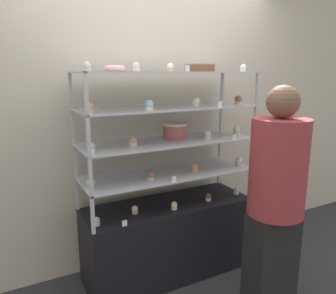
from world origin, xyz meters
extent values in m
plane|color=#2D2D33|center=(0.00, 0.00, 0.00)|extent=(20.00, 20.00, 0.00)
cube|color=beige|center=(0.00, 0.39, 1.30)|extent=(8.00, 0.05, 2.60)
cube|color=black|center=(0.00, 0.00, 0.32)|extent=(1.40, 0.49, 0.64)
cube|color=#B7B7BC|center=(-0.69, 0.23, 0.77)|extent=(0.02, 0.02, 0.27)
cube|color=#B7B7BC|center=(0.69, 0.23, 0.77)|extent=(0.02, 0.02, 0.27)
cube|color=#B7B7BC|center=(-0.69, -0.23, 0.77)|extent=(0.02, 0.02, 0.27)
cube|color=#B7B7BC|center=(0.69, -0.23, 0.77)|extent=(0.02, 0.02, 0.27)
cube|color=#B7BCC6|center=(0.00, 0.00, 0.90)|extent=(1.40, 0.49, 0.01)
cube|color=#B7B7BC|center=(-0.69, 0.23, 1.04)|extent=(0.02, 0.02, 0.27)
cube|color=#B7B7BC|center=(0.69, 0.23, 1.04)|extent=(0.02, 0.02, 0.27)
cube|color=#B7B7BC|center=(-0.69, -0.23, 1.04)|extent=(0.02, 0.02, 0.27)
cube|color=#B7B7BC|center=(0.69, -0.23, 1.04)|extent=(0.02, 0.02, 0.27)
cube|color=#B7BCC6|center=(0.00, 0.00, 1.17)|extent=(1.40, 0.49, 0.01)
cube|color=#B7B7BC|center=(-0.69, 0.23, 1.31)|extent=(0.02, 0.02, 0.27)
cube|color=#B7B7BC|center=(0.69, 0.23, 1.31)|extent=(0.02, 0.02, 0.27)
cube|color=#B7B7BC|center=(-0.69, -0.23, 1.31)|extent=(0.02, 0.02, 0.27)
cube|color=#B7B7BC|center=(0.69, -0.23, 1.31)|extent=(0.02, 0.02, 0.27)
cube|color=#B7BCC6|center=(0.00, 0.00, 1.44)|extent=(1.40, 0.49, 0.01)
cube|color=#B7B7BC|center=(-0.69, 0.23, 1.58)|extent=(0.02, 0.02, 0.27)
cube|color=#B7B7BC|center=(0.69, 0.23, 1.58)|extent=(0.02, 0.02, 0.27)
cube|color=#B7B7BC|center=(-0.69, -0.23, 1.58)|extent=(0.02, 0.02, 0.27)
cube|color=#B7B7BC|center=(0.69, -0.23, 1.58)|extent=(0.02, 0.02, 0.27)
cube|color=#B7BCC6|center=(0.00, 0.00, 1.71)|extent=(1.40, 0.49, 0.01)
cylinder|color=#C66660|center=(0.11, 0.08, 1.23)|extent=(0.20, 0.20, 0.11)
cylinder|color=#F4EAB2|center=(0.11, 0.08, 1.29)|extent=(0.20, 0.20, 0.02)
cube|color=brown|center=(0.28, 0.00, 1.74)|extent=(0.18, 0.16, 0.05)
cube|color=#8C5B42|center=(0.28, 0.00, 1.77)|extent=(0.19, 0.16, 0.01)
cylinder|color=beige|center=(-0.64, -0.12, 0.65)|extent=(0.05, 0.05, 0.03)
sphere|color=silver|center=(-0.64, -0.12, 0.68)|extent=(0.05, 0.05, 0.05)
cylinder|color=#CCB28C|center=(-0.32, -0.06, 0.65)|extent=(0.05, 0.05, 0.03)
sphere|color=silver|center=(-0.32, -0.06, 0.68)|extent=(0.05, 0.05, 0.05)
cylinder|color=white|center=(-0.01, -0.13, 0.65)|extent=(0.05, 0.05, 0.03)
sphere|color=#F4EAB2|center=(-0.01, -0.13, 0.68)|extent=(0.05, 0.05, 0.05)
cylinder|color=beige|center=(0.33, -0.10, 0.65)|extent=(0.05, 0.05, 0.03)
sphere|color=#8C5B42|center=(0.33, -0.10, 0.68)|extent=(0.05, 0.05, 0.05)
cylinder|color=white|center=(0.64, -0.09, 0.65)|extent=(0.05, 0.05, 0.03)
sphere|color=silver|center=(0.64, -0.09, 0.68)|extent=(0.05, 0.05, 0.05)
cube|color=white|center=(-0.46, -0.22, 0.66)|extent=(0.04, 0.00, 0.04)
cylinder|color=#CCB28C|center=(-0.65, -0.08, 0.92)|extent=(0.06, 0.06, 0.02)
sphere|color=silver|center=(-0.65, -0.08, 0.95)|extent=(0.06, 0.06, 0.06)
cylinder|color=#CCB28C|center=(-0.20, -0.09, 0.92)|extent=(0.06, 0.06, 0.02)
sphere|color=#8C5B42|center=(-0.20, -0.09, 0.95)|extent=(0.06, 0.06, 0.06)
cylinder|color=#CCB28C|center=(0.21, -0.07, 0.92)|extent=(0.06, 0.06, 0.02)
sphere|color=#E5996B|center=(0.21, -0.07, 0.95)|extent=(0.06, 0.06, 0.06)
cylinder|color=beige|center=(0.65, -0.09, 0.92)|extent=(0.06, 0.06, 0.02)
sphere|color=silver|center=(0.65, -0.09, 0.95)|extent=(0.06, 0.06, 0.06)
cube|color=white|center=(-0.07, -0.22, 0.93)|extent=(0.04, 0.00, 0.04)
cylinder|color=white|center=(-0.65, -0.11, 1.19)|extent=(0.06, 0.06, 0.03)
sphere|color=silver|center=(-0.65, -0.11, 1.22)|extent=(0.06, 0.06, 0.06)
cylinder|color=beige|center=(-0.32, -0.06, 1.19)|extent=(0.06, 0.06, 0.03)
sphere|color=#E5996B|center=(-0.32, -0.06, 1.22)|extent=(0.06, 0.06, 0.06)
cylinder|color=beige|center=(0.32, -0.09, 1.19)|extent=(0.06, 0.06, 0.03)
sphere|color=silver|center=(0.32, -0.09, 1.22)|extent=(0.06, 0.06, 0.06)
cylinder|color=white|center=(0.65, -0.04, 1.19)|extent=(0.06, 0.06, 0.03)
sphere|color=#F4EAB2|center=(0.65, -0.04, 1.22)|extent=(0.06, 0.06, 0.06)
cube|color=white|center=(0.49, -0.22, 1.20)|extent=(0.04, 0.00, 0.04)
cylinder|color=#CCB28C|center=(-0.65, -0.11, 1.45)|extent=(0.06, 0.06, 0.02)
sphere|color=#E5996B|center=(-0.65, -0.11, 1.48)|extent=(0.06, 0.06, 0.06)
cylinder|color=white|center=(-0.22, -0.12, 1.45)|extent=(0.06, 0.06, 0.02)
sphere|color=silver|center=(-0.22, -0.12, 1.48)|extent=(0.06, 0.06, 0.06)
cylinder|color=beige|center=(0.22, -0.05, 1.45)|extent=(0.06, 0.06, 0.02)
sphere|color=#F4EAB2|center=(0.22, -0.05, 1.48)|extent=(0.06, 0.06, 0.06)
cylinder|color=#CCB28C|center=(0.65, -0.05, 1.45)|extent=(0.06, 0.06, 0.02)
sphere|color=#8C5B42|center=(0.65, -0.05, 1.48)|extent=(0.06, 0.06, 0.06)
cube|color=white|center=(0.33, -0.22, 1.47)|extent=(0.04, 0.00, 0.04)
cylinder|color=#CCB28C|center=(-0.64, -0.08, 1.72)|extent=(0.05, 0.05, 0.02)
sphere|color=silver|center=(-0.64, -0.08, 1.75)|extent=(0.05, 0.05, 0.05)
cylinder|color=beige|center=(-0.31, -0.13, 1.72)|extent=(0.05, 0.05, 0.02)
sphere|color=silver|center=(-0.31, -0.13, 1.75)|extent=(0.05, 0.05, 0.05)
cylinder|color=#CCB28C|center=(-0.01, -0.05, 1.72)|extent=(0.05, 0.05, 0.02)
sphere|color=white|center=(-0.01, -0.05, 1.75)|extent=(0.05, 0.05, 0.05)
cylinder|color=beige|center=(0.64, -0.11, 1.72)|extent=(0.05, 0.05, 0.02)
sphere|color=white|center=(0.64, -0.11, 1.75)|extent=(0.05, 0.05, 0.05)
cube|color=white|center=(0.04, -0.22, 1.73)|extent=(0.04, 0.00, 0.04)
torus|color=#EFB2BC|center=(-0.40, 0.06, 1.73)|extent=(0.15, 0.15, 0.04)
cube|color=black|center=(0.44, -0.75, 0.38)|extent=(0.36, 0.20, 0.76)
cylinder|color=#993338|center=(0.44, -0.75, 1.09)|extent=(0.38, 0.38, 0.66)
sphere|color=brown|center=(0.44, -0.75, 1.52)|extent=(0.21, 0.21, 0.21)
camera|label=1|loc=(-1.19, -2.26, 1.70)|focal=35.00mm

